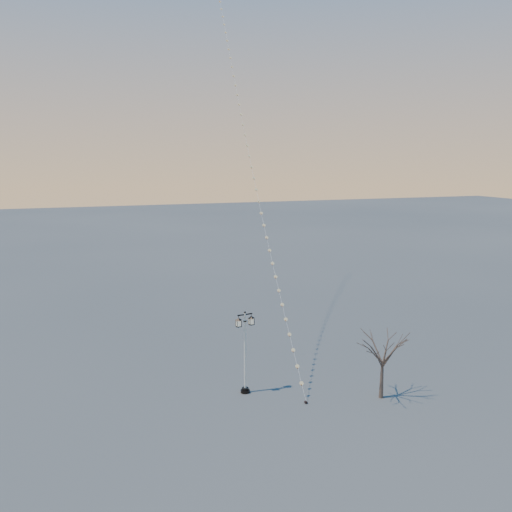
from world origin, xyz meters
name	(u,v)px	position (x,y,z in m)	size (l,w,h in m)	color
ground	(275,404)	(0.00, 0.00, 0.00)	(300.00, 300.00, 0.00)	#4E4F4F
street_lamp	(245,348)	(-1.18, 2.23, 3.01)	(1.37, 0.60, 5.44)	black
bare_tree	(383,351)	(6.68, -1.42, 3.11)	(2.70, 2.70, 4.49)	#48382E
kite_train	(250,143)	(4.18, 16.51, 16.28)	(5.30, 34.79, 32.81)	black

